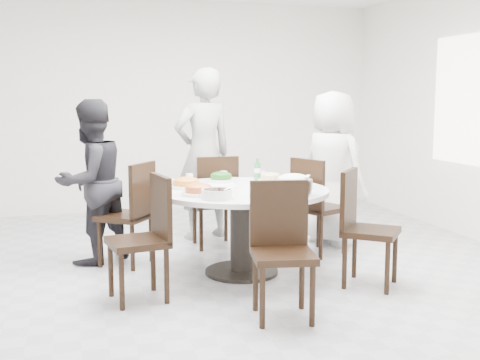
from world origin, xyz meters
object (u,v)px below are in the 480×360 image
object	(u,v)px
chair_n	(214,201)
chair_nw	(125,214)
chair_sw	(137,239)
chair_ne	(320,206)
soup_bowl	(217,194)
chair_se	(371,229)
diner_right	(332,168)
dining_table	(242,231)
rice_bowl	(293,187)
beverage_bottle	(257,169)
diner_left	(91,182)
chair_s	(283,252)
diner_middle	(203,154)

from	to	relation	value
chair_n	chair_nw	world-z (taller)	same
chair_sw	chair_ne	bearing A→B (deg)	106.07
chair_n	soup_bowl	size ratio (longest dim) A/B	3.90
chair_ne	chair_se	bearing A→B (deg)	154.92
chair_se	diner_right	distance (m)	1.48
dining_table	chair_ne	world-z (taller)	chair_ne
rice_bowl	beverage_bottle	distance (m)	0.94
chair_n	diner_right	world-z (taller)	diner_right
chair_nw	diner_left	world-z (taller)	diner_left
diner_right	chair_sw	bearing A→B (deg)	93.15
chair_n	chair_se	xyz separation A→B (m)	(0.92, -1.63, 0.00)
chair_ne	beverage_bottle	world-z (taller)	beverage_bottle
chair_n	diner_right	xyz separation A→B (m)	(1.22, -0.21, 0.32)
chair_sw	diner_right	xyz separation A→B (m)	(2.16, 1.24, 0.32)
chair_n	chair_s	world-z (taller)	same
chair_s	diner_left	size ratio (longest dim) A/B	0.63
chair_s	diner_left	bearing A→B (deg)	133.16
chair_nw	soup_bowl	world-z (taller)	chair_nw
chair_n	chair_s	size ratio (longest dim) A/B	1.00
chair_nw	diner_right	xyz separation A→B (m)	(2.16, 0.22, 0.32)
chair_s	chair_se	distance (m)	1.06
soup_bowl	beverage_bottle	xyz separation A→B (m)	(0.62, 0.93, 0.07)
dining_table	diner_right	bearing A→B (deg)	33.02
diner_right	beverage_bottle	distance (m)	0.96
chair_s	soup_bowl	xyz separation A→B (m)	(-0.30, 0.68, 0.31)
dining_table	diner_middle	distance (m)	1.51
diner_left	rice_bowl	world-z (taller)	diner_left
soup_bowl	diner_left	bearing A→B (deg)	128.25
diner_left	beverage_bottle	world-z (taller)	diner_left
chair_se	rice_bowl	distance (m)	0.72
chair_ne	chair_nw	size ratio (longest dim) A/B	1.00
chair_sw	diner_left	size ratio (longest dim) A/B	0.63
chair_nw	soup_bowl	distance (m)	1.22
diner_middle	rice_bowl	distance (m)	1.88
chair_nw	rice_bowl	xyz separation A→B (m)	(1.26, -1.00, 0.34)
chair_s	diner_middle	size ratio (longest dim) A/B	0.52
chair_nw	chair_s	distance (m)	1.92
dining_table	chair_s	bearing A→B (deg)	-91.16
chair_n	chair_se	size ratio (longest dim) A/B	1.00
chair_s	soup_bowl	bearing A→B (deg)	123.57
chair_nw	diner_left	xyz separation A→B (m)	(-0.29, 0.16, 0.28)
diner_middle	dining_table	bearing A→B (deg)	76.69
dining_table	chair_se	world-z (taller)	chair_se
diner_left	chair_s	bearing A→B (deg)	84.79
chair_sw	chair_se	xyz separation A→B (m)	(1.86, -0.17, 0.00)
chair_ne	soup_bowl	size ratio (longest dim) A/B	3.90
chair_ne	dining_table	bearing A→B (deg)	90.82
chair_ne	chair_n	bearing A→B (deg)	34.51
chair_ne	beverage_bottle	bearing A→B (deg)	60.18
dining_table	rice_bowl	xyz separation A→B (m)	(0.31, -0.44, 0.44)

